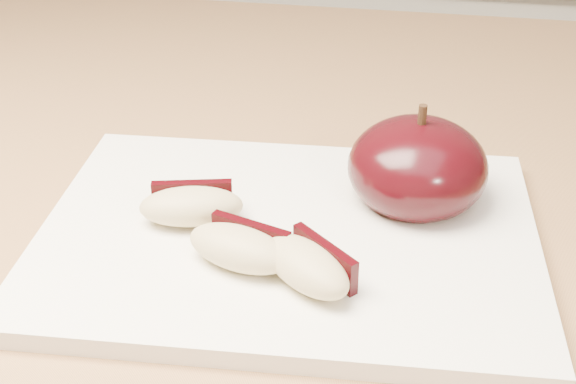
# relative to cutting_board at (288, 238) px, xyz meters

# --- Properties ---
(back_cabinet) EXTENTS (2.40, 0.62, 0.94)m
(back_cabinet) POSITION_rel_cutting_board_xyz_m (0.07, 0.81, -0.43)
(back_cabinet) COLOR silver
(back_cabinet) RESTS_ON ground
(cutting_board) EXTENTS (0.29, 0.22, 0.01)m
(cutting_board) POSITION_rel_cutting_board_xyz_m (0.00, 0.00, 0.00)
(cutting_board) COLOR white
(cutting_board) RESTS_ON island_counter
(apple_half) EXTENTS (0.10, 0.10, 0.07)m
(apple_half) POSITION_rel_cutting_board_xyz_m (0.07, 0.05, 0.03)
(apple_half) COLOR black
(apple_half) RESTS_ON cutting_board
(apple_wedge_a) EXTENTS (0.06, 0.04, 0.02)m
(apple_wedge_a) POSITION_rel_cutting_board_xyz_m (-0.06, -0.00, 0.02)
(apple_wedge_a) COLOR tan
(apple_wedge_a) RESTS_ON cutting_board
(apple_wedge_b) EXTENTS (0.06, 0.05, 0.02)m
(apple_wedge_b) POSITION_rel_cutting_board_xyz_m (-0.02, -0.04, 0.02)
(apple_wedge_b) COLOR tan
(apple_wedge_b) RESTS_ON cutting_board
(apple_wedge_c) EXTENTS (0.06, 0.06, 0.02)m
(apple_wedge_c) POSITION_rel_cutting_board_xyz_m (0.02, -0.05, 0.02)
(apple_wedge_c) COLOR tan
(apple_wedge_c) RESTS_ON cutting_board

